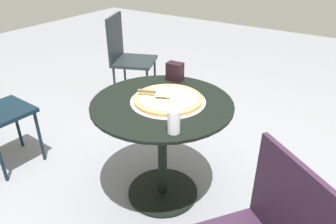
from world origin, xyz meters
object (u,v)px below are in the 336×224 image
object	(u,v)px
patio_table	(162,130)
pizza_server	(155,93)
drinking_cup	(174,121)
napkin_dispenser	(175,72)
patio_chair_near	(127,54)
pizza_on_tray	(168,99)

from	to	relation	value
patio_table	pizza_server	world-z (taller)	pizza_server
drinking_cup	napkin_dispenser	size ratio (longest dim) A/B	1.00
patio_table	napkin_dispenser	size ratio (longest dim) A/B	6.83
pizza_server	patio_chair_near	size ratio (longest dim) A/B	0.23
patio_table	napkin_dispenser	xyz separation A→B (m)	(0.33, 0.12, 0.26)
pizza_server	drinking_cup	xyz separation A→B (m)	(-0.24, -0.29, 0.01)
patio_table	napkin_dispenser	world-z (taller)	napkin_dispenser
pizza_server	drinking_cup	distance (m)	0.38
pizza_server	patio_table	bearing A→B (deg)	-90.92
patio_table	pizza_on_tray	world-z (taller)	pizza_on_tray
pizza_on_tray	patio_chair_near	xyz separation A→B (m)	(0.98, 1.16, -0.19)
patio_table	drinking_cup	size ratio (longest dim) A/B	6.86
patio_table	pizza_server	bearing A→B (deg)	89.08
patio_chair_near	drinking_cup	bearing A→B (deg)	-132.20
pizza_on_tray	drinking_cup	xyz separation A→B (m)	(-0.27, -0.22, 0.05)
pizza_on_tray	patio_chair_near	bearing A→B (deg)	49.96
pizza_on_tray	drinking_cup	bearing A→B (deg)	-141.68
pizza_on_tray	napkin_dispenser	xyz separation A→B (m)	(0.30, 0.14, 0.05)
pizza_server	napkin_dispenser	world-z (taller)	napkin_dispenser
pizza_server	napkin_dispenser	size ratio (longest dim) A/B	1.70
patio_table	drinking_cup	distance (m)	0.43
patio_chair_near	patio_table	bearing A→B (deg)	-131.47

